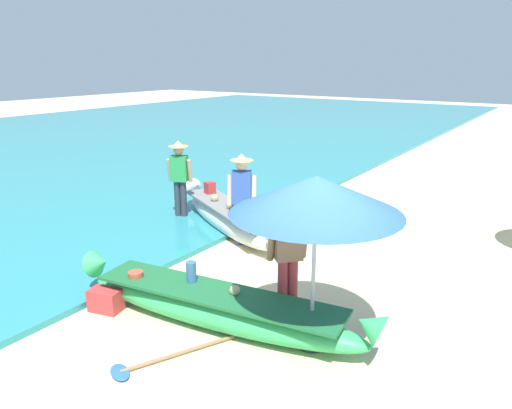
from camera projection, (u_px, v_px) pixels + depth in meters
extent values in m
plane|color=beige|center=(307.00, 347.00, 6.14)|extent=(80.00, 80.00, 0.00)
cube|color=teal|center=(78.00, 144.00, 20.58)|extent=(24.00, 56.00, 0.10)
ellipsoid|color=#38B760|center=(217.00, 309.00, 6.58)|extent=(4.24, 1.21, 0.47)
cone|color=#38B760|center=(370.00, 326.00, 5.63)|extent=(0.45, 0.46, 0.48)
cone|color=#38B760|center=(100.00, 263.00, 7.37)|extent=(0.45, 0.46, 0.48)
cube|color=#1E6435|center=(217.00, 293.00, 6.51)|extent=(3.58, 1.14, 0.04)
cylinder|color=#B74C38|center=(136.00, 275.00, 6.95)|extent=(0.21, 0.21, 0.10)
cylinder|color=#386699|center=(191.00, 273.00, 6.77)|extent=(0.14, 0.14, 0.32)
sphere|color=tan|center=(235.00, 290.00, 6.45)|extent=(0.14, 0.14, 0.14)
ellipsoid|color=white|center=(228.00, 219.00, 10.23)|extent=(3.61, 2.35, 0.53)
cone|color=white|center=(271.00, 231.00, 8.60)|extent=(0.54, 0.54, 0.47)
cone|color=white|center=(195.00, 186.00, 11.68)|extent=(0.54, 0.54, 0.47)
cube|color=gray|center=(228.00, 207.00, 10.15)|extent=(3.09, 2.08, 0.04)
cube|color=#B73333|center=(210.00, 188.00, 11.09)|extent=(0.26, 0.26, 0.28)
sphere|color=tan|center=(214.00, 198.00, 10.50)|extent=(0.17, 0.17, 0.17)
sphere|color=tan|center=(231.00, 205.00, 9.96)|extent=(0.18, 0.18, 0.18)
cylinder|color=#B74C38|center=(249.00, 214.00, 9.52)|extent=(0.27, 0.27, 0.10)
cylinder|color=#3D5BA8|center=(246.00, 224.00, 9.47)|extent=(0.14, 0.14, 0.83)
cylinder|color=#3D5BA8|center=(238.00, 224.00, 9.48)|extent=(0.14, 0.14, 0.83)
cube|color=#3356B2|center=(242.00, 187.00, 9.27)|extent=(0.42, 0.37, 0.63)
cylinder|color=beige|center=(254.00, 190.00, 9.25)|extent=(0.18, 0.22, 0.57)
cylinder|color=beige|center=(230.00, 190.00, 9.28)|extent=(0.18, 0.22, 0.57)
sphere|color=beige|center=(242.00, 165.00, 9.15)|extent=(0.22, 0.22, 0.22)
cylinder|color=tan|center=(241.00, 160.00, 9.12)|extent=(0.44, 0.44, 0.02)
cone|color=tan|center=(241.00, 157.00, 9.10)|extent=(0.26, 0.26, 0.12)
cylinder|color=#B2383D|center=(283.00, 290.00, 6.65)|extent=(0.14, 0.14, 0.90)
cylinder|color=#B2383D|center=(292.00, 289.00, 6.68)|extent=(0.14, 0.14, 0.90)
cube|color=#9E7051|center=(289.00, 238.00, 6.45)|extent=(0.41, 0.41, 0.61)
cylinder|color=#9E7051|center=(271.00, 242.00, 6.44)|extent=(0.21, 0.20, 0.55)
cylinder|color=#9E7051|center=(304.00, 239.00, 6.54)|extent=(0.21, 0.20, 0.55)
sphere|color=#9E7051|center=(289.00, 207.00, 6.34)|extent=(0.22, 0.22, 0.22)
cylinder|color=#333842|center=(178.00, 200.00, 10.92)|extent=(0.14, 0.14, 0.89)
cylinder|color=#333842|center=(184.00, 201.00, 10.90)|extent=(0.14, 0.14, 0.89)
cube|color=green|center=(179.00, 169.00, 10.70)|extent=(0.42, 0.35, 0.57)
cylinder|color=tan|center=(170.00, 170.00, 10.77)|extent=(0.16, 0.21, 0.52)
cylinder|color=tan|center=(190.00, 171.00, 10.70)|extent=(0.16, 0.21, 0.52)
sphere|color=tan|center=(178.00, 150.00, 10.59)|extent=(0.22, 0.22, 0.22)
cylinder|color=tan|center=(178.00, 147.00, 10.57)|extent=(0.44, 0.44, 0.02)
cone|color=tan|center=(178.00, 143.00, 10.55)|extent=(0.26, 0.26, 0.12)
cylinder|color=#B7B7BC|center=(314.00, 266.00, 5.87)|extent=(0.05, 0.05, 2.17)
cone|color=blue|center=(316.00, 195.00, 5.62)|extent=(2.03, 2.03, 0.45)
cylinder|color=#333338|center=(311.00, 343.00, 6.17)|extent=(0.36, 0.36, 0.06)
cube|color=#C63838|center=(106.00, 300.00, 7.00)|extent=(0.50, 0.38, 0.32)
cylinder|color=#8E6B47|center=(180.00, 353.00, 5.96)|extent=(0.68, 1.36, 0.05)
ellipsoid|color=#2D60B7|center=(120.00, 372.00, 5.60)|extent=(0.41, 0.34, 0.03)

